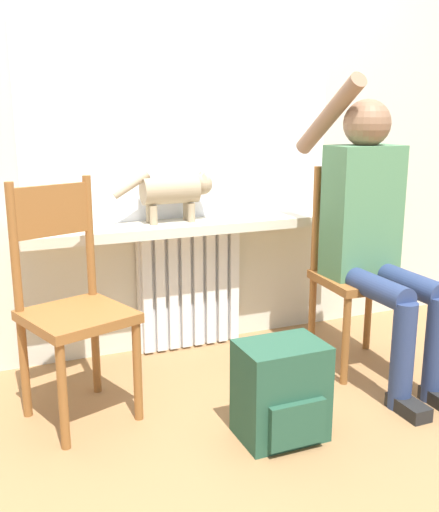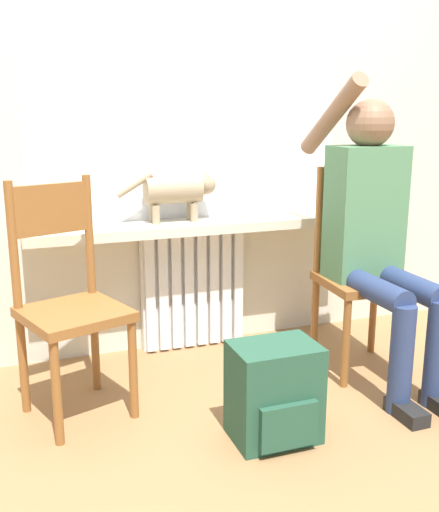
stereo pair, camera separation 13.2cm
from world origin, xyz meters
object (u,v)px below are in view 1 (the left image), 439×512
object	(u,v)px
chair_left	(71,302)
person	(373,226)
chair_right	(356,267)
backpack	(281,392)
cat	(175,191)

from	to	relation	value
chair_left	person	world-z (taller)	person
chair_left	chair_right	size ratio (longest dim) A/B	1.00
backpack	chair_left	bearing A→B (deg)	145.05
person	cat	size ratio (longest dim) A/B	2.76
chair_left	backpack	distance (m)	0.91
chair_right	backpack	size ratio (longest dim) A/B	2.55
chair_left	chair_right	bearing A→B (deg)	-18.87
chair_right	cat	xyz separation A→B (m)	(-0.78, 0.46, 0.36)
chair_right	cat	bearing A→B (deg)	153.34
person	backpack	bearing A→B (deg)	-150.87
chair_right	cat	size ratio (longest dim) A/B	1.93
person	chair_right	bearing A→B (deg)	88.97
chair_left	chair_right	distance (m)	1.38
chair_left	person	bearing A→B (deg)	-23.82
backpack	cat	bearing A→B (deg)	96.13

